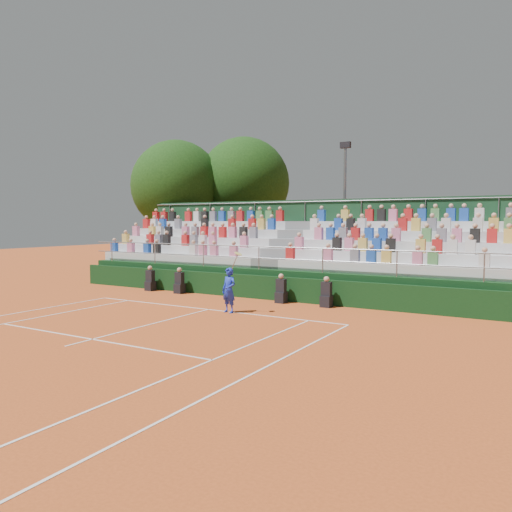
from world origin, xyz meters
The scene contains 8 objects.
ground centered at (0.00, 0.00, 0.00)m, with size 90.00×90.00×0.00m, color #C85421.
courtside_wall centered at (0.00, 3.20, 0.50)m, with size 20.00×0.15×1.00m, color black.
line_officials centered at (-0.96, 2.75, 0.48)m, with size 9.40×0.40×1.19m.
grandstand centered at (0.00, 6.44, 1.10)m, with size 20.00×5.20×4.40m.
tennis_player centered at (1.01, -0.12, 0.82)m, with size 0.86×0.49×2.22m.
tree_west centered at (-10.62, 11.05, 5.65)m, with size 5.98×5.98×8.66m.
tree_east centered at (-7.25, 14.14, 5.90)m, with size 6.19×6.19×9.01m.
floodlight_mast centered at (0.57, 12.66, 4.60)m, with size 0.60×0.25×7.86m.
Camera 1 is at (10.94, -14.98, 3.30)m, focal length 35.00 mm.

